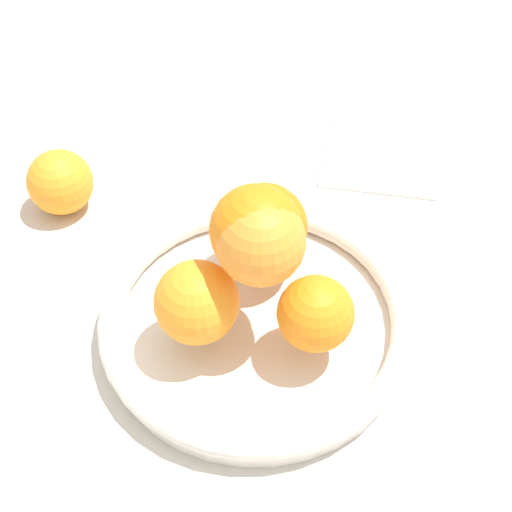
# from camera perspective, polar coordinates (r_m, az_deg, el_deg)

# --- Properties ---
(ground_plane) EXTENTS (4.00, 4.00, 0.00)m
(ground_plane) POSITION_cam_1_polar(r_m,az_deg,el_deg) (0.68, 0.00, -6.02)
(ground_plane) COLOR beige
(fruit_bowl) EXTENTS (0.29, 0.29, 0.04)m
(fruit_bowl) POSITION_cam_1_polar(r_m,az_deg,el_deg) (0.66, 0.00, -5.08)
(fruit_bowl) COLOR silver
(fruit_bowl) RESTS_ON ground_plane
(orange_pile) EXTENTS (0.18, 0.16, 0.14)m
(orange_pile) POSITION_cam_1_polar(r_m,az_deg,el_deg) (0.61, 0.04, -0.11)
(orange_pile) COLOR orange
(orange_pile) RESTS_ON fruit_bowl
(stray_orange) EXTENTS (0.07, 0.07, 0.07)m
(stray_orange) POSITION_cam_1_polar(r_m,az_deg,el_deg) (0.80, -15.39, 5.72)
(stray_orange) COLOR orange
(stray_orange) RESTS_ON ground_plane
(napkin_folded) EXTENTS (0.18, 0.18, 0.01)m
(napkin_folded) POSITION_cam_1_polar(r_m,az_deg,el_deg) (0.87, 9.94, 8.01)
(napkin_folded) COLOR white
(napkin_folded) RESTS_ON ground_plane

